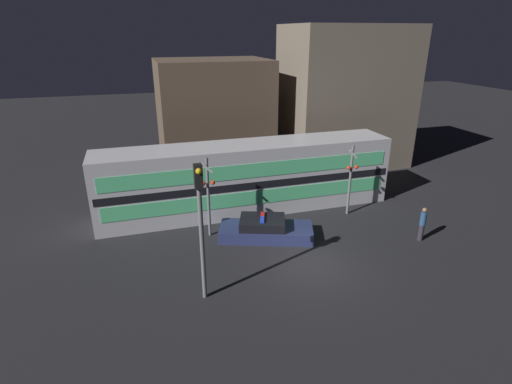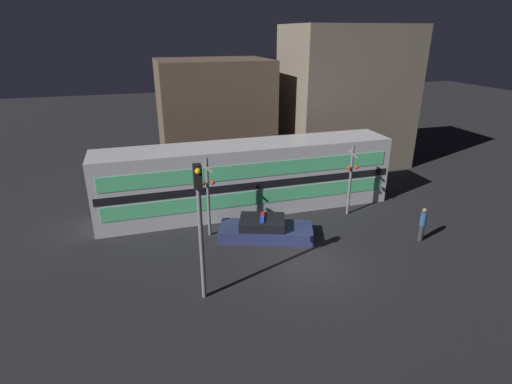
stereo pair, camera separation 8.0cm
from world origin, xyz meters
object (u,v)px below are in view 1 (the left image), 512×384
at_px(pedestrian, 422,224).
at_px(crossing_signal_near, 351,177).
at_px(police_car, 265,230).
at_px(traffic_light_corner, 201,220).
at_px(train, 247,178).

relative_size(pedestrian, crossing_signal_near, 0.44).
xyz_separation_m(police_car, pedestrian, (7.56, -2.65, 0.49)).
bearing_deg(crossing_signal_near, traffic_light_corner, -150.24).
bearing_deg(train, police_car, -91.77).
bearing_deg(crossing_signal_near, police_car, -166.58).
bearing_deg(crossing_signal_near, train, 156.27).
height_order(police_car, traffic_light_corner, traffic_light_corner).
relative_size(crossing_signal_near, traffic_light_corner, 0.74).
distance_m(train, pedestrian, 9.86).
distance_m(train, traffic_light_corner, 8.93).
distance_m(crossing_signal_near, traffic_light_corner, 11.01).
bearing_deg(police_car, traffic_light_corner, -113.78).
bearing_deg(pedestrian, police_car, 160.69).
relative_size(police_car, crossing_signal_near, 1.24).
height_order(train, police_car, train).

